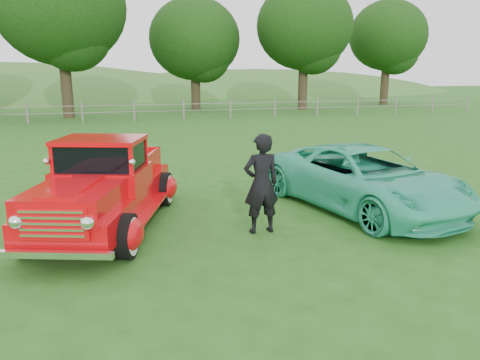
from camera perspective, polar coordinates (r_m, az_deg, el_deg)
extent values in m
plane|color=#214E14|center=(7.85, -4.64, -9.37)|extent=(140.00, 140.00, 0.00)
ellipsoid|color=#376525|center=(72.66, 1.92, 7.86)|extent=(72.00, 52.00, 14.00)
cube|color=#6C665B|center=(29.26, -12.76, 8.13)|extent=(48.00, 0.04, 0.04)
cube|color=#6C665B|center=(29.23, -12.80, 8.91)|extent=(48.00, 0.04, 0.04)
cylinder|color=black|center=(32.25, -20.45, 11.42)|extent=(0.70, 0.70, 4.84)
ellipsoid|color=black|center=(32.47, -21.11, 19.18)|extent=(8.00, 8.00, 7.20)
cylinder|color=black|center=(36.69, -5.44, 11.44)|extent=(0.70, 0.70, 3.74)
ellipsoid|color=black|center=(36.74, -5.56, 16.75)|extent=(6.80, 6.80, 6.12)
cylinder|color=black|center=(37.01, 7.68, 11.91)|extent=(0.70, 0.70, 4.40)
ellipsoid|color=black|center=(37.14, 7.88, 18.09)|extent=(7.20, 7.20, 6.48)
cylinder|color=black|center=(43.84, 17.24, 11.50)|extent=(0.70, 0.70, 4.18)
ellipsoid|color=black|center=(43.92, 17.60, 16.45)|extent=(6.60, 6.60, 5.94)
cylinder|color=black|center=(8.47, -24.58, -6.10)|extent=(0.46, 0.80, 0.76)
cylinder|color=black|center=(7.86, -13.66, -6.69)|extent=(0.46, 0.80, 0.76)
cylinder|color=black|center=(11.19, -17.52, -0.96)|extent=(0.46, 0.80, 0.76)
cylinder|color=black|center=(10.74, -9.17, -1.09)|extent=(0.46, 0.80, 0.76)
cube|color=red|center=(9.46, -16.01, -2.17)|extent=(2.88, 4.86, 0.44)
ellipsoid|color=red|center=(8.49, -25.03, -5.82)|extent=(0.62, 0.84, 0.54)
ellipsoid|color=red|center=(7.83, -13.19, -6.44)|extent=(0.62, 0.84, 0.54)
ellipsoid|color=red|center=(11.21, -17.87, -0.76)|extent=(0.62, 0.84, 0.54)
ellipsoid|color=red|center=(10.72, -8.81, -0.89)|extent=(0.62, 0.84, 0.54)
cube|color=red|center=(7.96, -19.65, -2.41)|extent=(1.75, 1.93, 0.42)
cube|color=red|center=(9.27, -16.37, 0.11)|extent=(1.93, 1.77, 0.44)
cube|color=black|center=(9.18, -16.56, 2.97)|extent=(1.72, 1.51, 0.50)
cube|color=red|center=(9.14, -16.67, 4.70)|extent=(1.82, 1.62, 0.08)
cube|color=red|center=(10.63, -13.89, 1.69)|extent=(1.71, 2.22, 0.45)
cube|color=white|center=(7.28, -21.93, -5.02)|extent=(1.04, 0.42, 0.50)
cube|color=white|center=(7.34, -21.96, -8.45)|extent=(1.75, 0.64, 0.10)
cube|color=white|center=(11.75, -12.31, 0.21)|extent=(1.66, 0.61, 0.10)
imported|color=#2DB58C|center=(10.58, 14.91, 0.16)|extent=(3.40, 5.40, 1.39)
imported|color=black|center=(8.71, 2.60, -0.47)|extent=(0.72, 0.49, 1.89)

